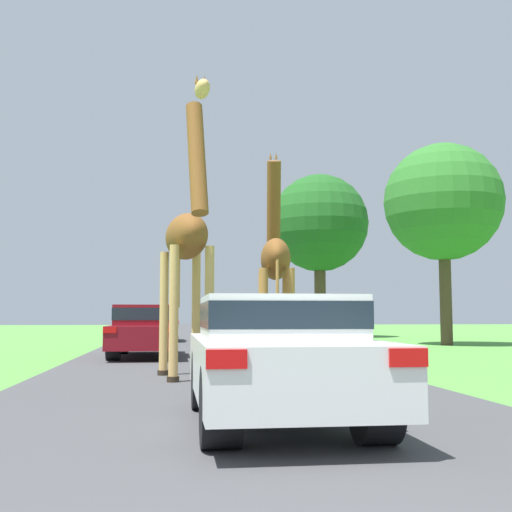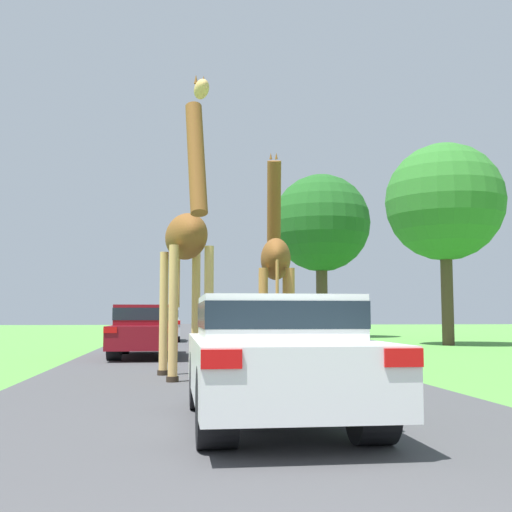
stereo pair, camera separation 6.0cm
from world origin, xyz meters
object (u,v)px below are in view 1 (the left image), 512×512
at_px(car_queue_right, 227,326).
at_px(car_far_ahead, 159,324).
at_px(giraffe_near_road, 275,261).
at_px(tree_centre_back, 319,224).
at_px(car_queue_left, 145,329).
at_px(car_lead_maroon, 277,354).
at_px(tree_left_edge, 443,203).
at_px(giraffe_companion, 188,239).

bearing_deg(car_queue_right, car_far_ahead, 122.71).
bearing_deg(giraffe_near_road, tree_centre_back, 81.49).
bearing_deg(car_queue_right, car_queue_left, -112.95).
height_order(car_lead_maroon, tree_centre_back, tree_centre_back).
xyz_separation_m(car_lead_maroon, tree_centre_back, (6.73, 26.69, 5.35)).
bearing_deg(tree_left_edge, giraffe_near_road, -129.19).
bearing_deg(car_far_ahead, car_queue_right, -57.29).
distance_m(giraffe_companion, car_far_ahead, 17.76).
bearing_deg(car_lead_maroon, car_queue_right, 86.72).
distance_m(car_queue_left, tree_left_edge, 13.47).
xyz_separation_m(giraffe_companion, car_queue_left, (-1.02, 6.49, -1.79)).
xyz_separation_m(tree_left_edge, tree_centre_back, (-2.73, 9.70, 0.50)).
relative_size(car_queue_left, tree_centre_back, 0.55).
bearing_deg(car_queue_left, car_lead_maroon, -80.77).
bearing_deg(car_far_ahead, giraffe_near_road, -80.24).
relative_size(car_lead_maroon, car_far_ahead, 0.98).
relative_size(giraffe_companion, tree_centre_back, 0.60).
xyz_separation_m(car_far_ahead, tree_left_edge, (11.13, -5.68, 4.81)).
xyz_separation_m(giraffe_near_road, tree_centre_back, (5.66, 19.99, 3.77)).
bearing_deg(giraffe_companion, car_queue_right, -106.27).
relative_size(car_far_ahead, tree_left_edge, 0.51).
height_order(giraffe_companion, car_queue_right, giraffe_companion).
height_order(car_queue_left, car_far_ahead, car_far_ahead).
bearing_deg(car_queue_right, tree_left_edge, -9.61).
bearing_deg(tree_centre_back, car_far_ahead, -154.42).
xyz_separation_m(giraffe_companion, car_lead_maroon, (0.85, -5.02, -1.83)).
distance_m(giraffe_near_road, tree_left_edge, 13.67).
bearing_deg(car_queue_right, giraffe_companion, -98.08).
distance_m(giraffe_near_road, tree_centre_back, 21.11).
bearing_deg(car_queue_left, tree_left_edge, 25.84).
xyz_separation_m(giraffe_companion, tree_centre_back, (7.58, 21.68, 3.52)).
relative_size(giraffe_near_road, tree_left_edge, 0.63).
distance_m(car_queue_right, tree_left_edge, 9.80).
relative_size(car_lead_maroon, tree_left_edge, 0.50).
distance_m(car_lead_maroon, tree_centre_back, 28.04).
relative_size(tree_left_edge, tree_centre_back, 0.91).
bearing_deg(car_lead_maroon, car_far_ahead, 94.23).
distance_m(car_lead_maroon, car_queue_right, 18.44).
relative_size(car_queue_right, tree_left_edge, 0.55).
xyz_separation_m(car_far_ahead, tree_centre_back, (8.41, 4.02, 5.31)).
xyz_separation_m(giraffe_near_road, car_far_ahead, (-2.75, 15.96, -1.54)).
bearing_deg(tree_left_edge, car_lead_maroon, -119.10).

